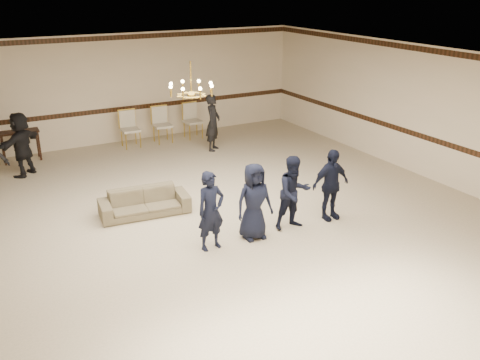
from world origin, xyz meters
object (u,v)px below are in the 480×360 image
object	(u,v)px
boy_b	(254,201)
settee	(144,202)
banquet_chair_mid	(163,125)
boy_a	(211,211)
adult_right	(213,123)
banquet_chair_left	(130,129)
chandelier	(191,78)
banquet_chair_right	(193,121)
boy_d	(331,185)
adult_mid	(21,144)
console_table	(21,146)
boy_c	(294,193)

from	to	relation	value
boy_b	settee	world-z (taller)	boy_b
banquet_chair_mid	boy_a	bearing A→B (deg)	-100.91
boy_b	banquet_chair_mid	bearing A→B (deg)	85.96
boy_b	banquet_chair_mid	world-z (taller)	boy_b
settee	adult_right	xyz separation A→B (m)	(3.23, 3.34, 0.54)
adult_right	banquet_chair_left	distance (m)	2.47
chandelier	settee	distance (m)	2.81
boy_a	banquet_chair_left	size ratio (longest dim) A/B	1.40
banquet_chair_left	banquet_chair_right	world-z (taller)	same
boy_a	boy_d	world-z (taller)	same
boy_a	adult_mid	bearing A→B (deg)	106.68
boy_a	banquet_chair_right	xyz separation A→B (m)	(2.64, 6.77, -0.21)
banquet_chair_left	adult_right	bearing A→B (deg)	-33.26
settee	console_table	bearing A→B (deg)	115.86
banquet_chair_left	banquet_chair_right	size ratio (longest dim) A/B	1.00
boy_d	boy_b	bearing A→B (deg)	179.60
boy_c	adult_right	xyz separation A→B (m)	(0.85, 5.36, 0.06)
boy_c	boy_d	bearing A→B (deg)	3.02
boy_c	adult_right	distance (m)	5.43
chandelier	boy_a	xyz separation A→B (m)	(-0.34, -1.49, -2.13)
banquet_chair_mid	banquet_chair_left	bearing A→B (deg)	-177.30
settee	banquet_chair_right	size ratio (longest dim) A/B	1.74
boy_c	settee	bearing A→B (deg)	142.66
boy_c	banquet_chair_left	xyz separation A→B (m)	(-1.16, 6.77, -0.21)
chandelier	banquet_chair_left	size ratio (longest dim) A/B	0.88
boy_a	boy_d	size ratio (longest dim) A/B	1.00
adult_right	banquet_chair_right	bearing A→B (deg)	43.09
chandelier	console_table	distance (m)	6.58
boy_d	console_table	xyz separation A→B (m)	(-5.06, 6.97, -0.32)
boy_c	banquet_chair_mid	distance (m)	6.77
boy_c	adult_mid	xyz separation A→B (m)	(-4.25, 5.76, 0.06)
boy_b	boy_a	bearing A→B (deg)	-177.81
banquet_chair_left	banquet_chair_mid	distance (m)	1.00
chandelier	boy_d	distance (m)	3.51
boy_a	adult_mid	xyz separation A→B (m)	(-2.45, 5.76, 0.06)
adult_mid	banquet_chair_right	bearing A→B (deg)	148.28
console_table	adult_right	bearing A→B (deg)	-16.41
chandelier	banquet_chair_mid	world-z (taller)	chandelier
boy_b	banquet_chair_left	xyz separation A→B (m)	(-0.26, 6.77, -0.21)
banquet_chair_mid	boy_c	bearing A→B (deg)	-85.94
banquet_chair_mid	chandelier	bearing A→B (deg)	-101.16
console_table	boy_d	bearing A→B (deg)	-52.63
adult_right	settee	bearing A→B (deg)	178.59
chandelier	adult_mid	size ratio (longest dim) A/B	0.58
adult_mid	settee	bearing A→B (deg)	73.65
settee	console_table	distance (m)	5.25
boy_a	boy_d	xyz separation A→B (m)	(2.70, 0.00, 0.00)
boy_b	boy_c	world-z (taller)	same
adult_right	banquet_chair_left	xyz separation A→B (m)	(-2.01, 1.41, -0.28)
banquet_chair_left	boy_d	bearing A→B (deg)	-71.32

